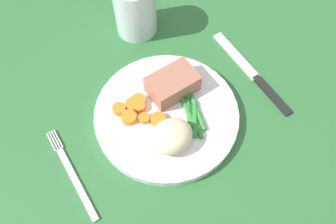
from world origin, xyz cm
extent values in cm
cube|color=#2D6B38|center=(0.00, 0.00, 1.00)|extent=(120.00, 90.00, 2.00)
cylinder|color=white|center=(-1.43, -0.47, 2.80)|extent=(23.62, 23.62, 1.60)
cube|color=#A86B56|center=(1.76, 3.25, 5.35)|extent=(8.16, 5.51, 3.50)
ellipsoid|color=beige|center=(-3.56, -4.73, 5.58)|extent=(6.85, 5.69, 3.96)
cylinder|color=orange|center=(-4.18, 4.09, 4.16)|extent=(2.26, 2.26, 1.11)
cylinder|color=orange|center=(-7.12, 2.19, 4.17)|extent=(2.51, 2.51, 1.14)
cylinder|color=orange|center=(-7.69, 4.38, 4.14)|extent=(2.17, 2.17, 1.08)
cylinder|color=orange|center=(-5.11, 0.79, 4.09)|extent=(1.81, 1.81, 0.98)
cylinder|color=orange|center=(-4.51, 4.37, 4.05)|extent=(1.86, 1.86, 0.90)
cylinder|color=orange|center=(-3.33, -0.59, 4.12)|extent=(2.47, 2.47, 1.04)
cylinder|color=orange|center=(-5.45, 3.94, 4.14)|extent=(2.39, 2.39, 1.07)
cylinder|color=orange|center=(-4.68, 3.00, 4.15)|extent=(1.95, 1.95, 1.10)
cylinder|color=#2D8C38|center=(2.93, -2.26, 3.98)|extent=(2.74, 7.73, 0.77)
cylinder|color=#2D8C38|center=(1.44, -2.91, 3.94)|extent=(1.98, 8.27, 0.69)
cylinder|color=#2D8C38|center=(1.74, -3.52, 4.02)|extent=(4.32, 5.89, 0.85)
cylinder|color=#2D8C38|center=(1.94, -1.36, 3.93)|extent=(4.14, 6.40, 0.67)
cylinder|color=#2D8C38|center=(1.26, -2.85, 3.95)|extent=(2.20, 6.05, 0.71)
cube|color=silver|center=(-18.84, -2.47, 2.20)|extent=(1.00, 13.00, 0.40)
cube|color=silver|center=(-19.44, 5.83, 2.20)|extent=(0.24, 3.60, 0.40)
cube|color=silver|center=(-19.04, 5.83, 2.20)|extent=(0.24, 3.60, 0.40)
cube|color=silver|center=(-18.64, 5.83, 2.20)|extent=(0.24, 3.60, 0.40)
cube|color=silver|center=(-18.24, 5.83, 2.20)|extent=(0.24, 3.60, 0.40)
cube|color=black|center=(16.13, -5.97, 2.20)|extent=(1.30, 9.00, 0.64)
cube|color=silver|center=(16.13, 4.03, 2.20)|extent=(1.70, 12.00, 0.40)
cylinder|color=silver|center=(4.18, 19.67, 7.23)|extent=(7.69, 7.69, 10.47)
cylinder|color=silver|center=(4.18, 19.67, 5.08)|extent=(7.08, 7.08, 6.17)
camera|label=1|loc=(-15.90, -23.56, 53.67)|focal=37.70mm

